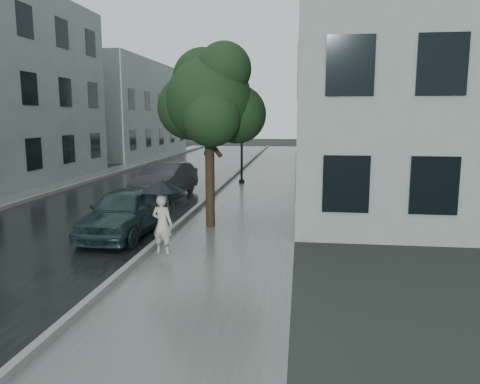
# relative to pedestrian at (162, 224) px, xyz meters

# --- Properties ---
(ground) EXTENTS (120.00, 120.00, 0.00)m
(ground) POSITION_rel_pedestrian_xyz_m (1.20, 0.02, -0.74)
(ground) COLOR black
(ground) RESTS_ON ground
(sidewalk) EXTENTS (3.50, 60.00, 0.01)m
(sidewalk) POSITION_rel_pedestrian_xyz_m (1.45, 12.02, -0.74)
(sidewalk) COLOR slate
(sidewalk) RESTS_ON ground
(kerb_near) EXTENTS (0.15, 60.00, 0.15)m
(kerb_near) POSITION_rel_pedestrian_xyz_m (-0.38, 12.02, -0.66)
(kerb_near) COLOR slate
(kerb_near) RESTS_ON ground
(asphalt_road) EXTENTS (6.85, 60.00, 0.00)m
(asphalt_road) POSITION_rel_pedestrian_xyz_m (-3.88, 12.02, -0.74)
(asphalt_road) COLOR black
(asphalt_road) RESTS_ON ground
(kerb_far) EXTENTS (0.15, 60.00, 0.15)m
(kerb_far) POSITION_rel_pedestrian_xyz_m (-7.37, 12.02, -0.66)
(kerb_far) COLOR slate
(kerb_far) RESTS_ON ground
(sidewalk_far) EXTENTS (1.70, 60.00, 0.01)m
(sidewalk_far) POSITION_rel_pedestrian_xyz_m (-8.30, 12.02, -0.74)
(sidewalk_far) COLOR #4C5451
(sidewalk_far) RESTS_ON ground
(building_near) EXTENTS (7.02, 36.00, 9.00)m
(building_near) POSITION_rel_pedestrian_xyz_m (6.67, 19.52, 3.76)
(building_near) COLOR gray
(building_near) RESTS_ON ground
(building_far_b) EXTENTS (7.02, 18.00, 8.00)m
(building_far_b) POSITION_rel_pedestrian_xyz_m (-12.57, 30.02, 3.26)
(building_far_b) COLOR gray
(building_far_b) RESTS_ON ground
(pedestrian) EXTENTS (0.60, 0.46, 1.46)m
(pedestrian) POSITION_rel_pedestrian_xyz_m (0.00, 0.00, 0.00)
(pedestrian) COLOR #BAB2A3
(pedestrian) RESTS_ON sidewalk
(umbrella) EXTENTS (1.18, 1.18, 0.95)m
(umbrella) POSITION_rel_pedestrian_xyz_m (0.03, -0.00, 0.96)
(umbrella) COLOR black
(umbrella) RESTS_ON ground
(street_tree) EXTENTS (3.34, 3.03, 5.47)m
(street_tree) POSITION_rel_pedestrian_xyz_m (0.60, 3.12, 3.09)
(street_tree) COLOR #332619
(street_tree) RESTS_ON ground
(lamp_post) EXTENTS (0.84, 0.41, 5.69)m
(lamp_post) POSITION_rel_pedestrian_xyz_m (0.24, 12.38, 2.50)
(lamp_post) COLOR black
(lamp_post) RESTS_ON ground
(car_near) EXTENTS (1.73, 4.03, 1.36)m
(car_near) POSITION_rel_pedestrian_xyz_m (-1.58, 1.63, -0.05)
(car_near) COLOR #1B2E2F
(car_near) RESTS_ON ground
(car_far) EXTENTS (1.91, 4.42, 1.42)m
(car_far) POSITION_rel_pedestrian_xyz_m (-2.30, 8.02, -0.03)
(car_far) COLOR black
(car_far) RESTS_ON ground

